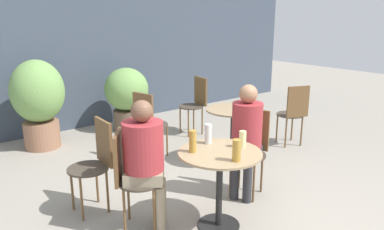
{
  "coord_description": "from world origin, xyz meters",
  "views": [
    {
      "loc": [
        -2.24,
        -2.24,
        1.92
      ],
      "look_at": [
        -0.14,
        0.44,
        0.98
      ],
      "focal_mm": 35.0,
      "sensor_mm": 36.0,
      "label": 1
    }
  ],
  "objects": [
    {
      "name": "beer_glass_2",
      "position": [
        -0.33,
        0.19,
        0.83
      ],
      "size": [
        0.06,
        0.06,
        0.2
      ],
      "color": "#B28433",
      "rests_on": "cafe_table_near"
    },
    {
      "name": "potted_plant_1",
      "position": [
        0.64,
        3.19,
        0.61
      ],
      "size": [
        0.72,
        0.72,
        1.05
      ],
      "color": "brown",
      "rests_on": "ground_plane"
    },
    {
      "name": "bistro_chair_0",
      "position": [
        0.6,
        0.36,
        0.55
      ],
      "size": [
        0.45,
        0.43,
        0.92
      ],
      "rotation": [
        0.0,
        0.0,
        -1.16
      ],
      "color": "#42382D",
      "rests_on": "ground_plane"
    },
    {
      "name": "cafe_table_far",
      "position": [
        1.02,
        1.06,
        0.55
      ],
      "size": [
        0.7,
        0.7,
        0.73
      ],
      "color": "black",
      "rests_on": "ground_plane"
    },
    {
      "name": "bistro_chair_3",
      "position": [
        1.44,
        2.35,
        0.55
      ],
      "size": [
        0.41,
        0.4,
        0.92
      ],
      "rotation": [
        0.0,
        0.0,
        4.6
      ],
      "color": "#42382D",
      "rests_on": "ground_plane"
    },
    {
      "name": "beer_glass_3",
      "position": [
        -0.17,
        -0.2,
        0.83
      ],
      "size": [
        0.07,
        0.07,
        0.19
      ],
      "color": "#B28433",
      "rests_on": "cafe_table_near"
    },
    {
      "name": "cafe_table_near",
      "position": [
        -0.14,
        0.04,
        0.56
      ],
      "size": [
        0.75,
        0.75,
        0.73
      ],
      "color": "black",
      "rests_on": "ground_plane"
    },
    {
      "name": "bistro_chair_2",
      "position": [
        2.17,
        0.98,
        0.55
      ],
      "size": [
        0.43,
        0.44,
        0.92
      ],
      "rotation": [
        0.0,
        0.0,
        2.77
      ],
      "color": "#42382D",
      "rests_on": "ground_plane"
    },
    {
      "name": "beer_glass_1",
      "position": [
        -0.08,
        0.27,
        0.83
      ],
      "size": [
        0.07,
        0.07,
        0.19
      ],
      "color": "silver",
      "rests_on": "cafe_table_near"
    },
    {
      "name": "seated_person_1",
      "position": [
        -0.67,
        0.43,
        0.71
      ],
      "size": [
        0.46,
        0.45,
        1.2
      ],
      "rotation": [
        0.0,
        0.0,
        0.93
      ],
      "color": "gray",
      "rests_on": "ground_plane"
    },
    {
      "name": "storefront_wall",
      "position": [
        0.0,
        3.82,
        1.5
      ],
      "size": [
        10.0,
        0.06,
        3.0
      ],
      "color": "#3D4756",
      "rests_on": "ground_plane"
    },
    {
      "name": "seated_person_0",
      "position": [
        0.46,
        0.3,
        0.73
      ],
      "size": [
        0.38,
        0.36,
        1.22
      ],
      "rotation": [
        0.0,
        0.0,
        -1.16
      ],
      "color": "#2D2D33",
      "rests_on": "ground_plane"
    },
    {
      "name": "ground_plane",
      "position": [
        0.0,
        0.0,
        0.0
      ],
      "size": [
        20.0,
        20.0,
        0.0
      ],
      "primitive_type": "plane",
      "color": "gray"
    },
    {
      "name": "bistro_chair_5",
      "position": [
        0.24,
        1.86,
        0.55
      ],
      "size": [
        0.43,
        0.41,
        0.92
      ],
      "rotation": [
        0.0,
        0.0,
        1.83
      ],
      "color": "#42382D",
      "rests_on": "ground_plane"
    },
    {
      "name": "bistro_chair_1",
      "position": [
        -0.79,
        0.52,
        0.55
      ],
      "size": [
        0.46,
        0.45,
        0.92
      ],
      "rotation": [
        0.0,
        0.0,
        0.93
      ],
      "color": "#42382D",
      "rests_on": "ground_plane"
    },
    {
      "name": "potted_plant_0",
      "position": [
        -0.76,
        3.2,
        0.73
      ],
      "size": [
        0.74,
        0.74,
        1.29
      ],
      "color": "#93664C",
      "rests_on": "ground_plane"
    },
    {
      "name": "bistro_chair_4",
      "position": [
        -0.87,
        1.02,
        0.55
      ],
      "size": [
        0.4,
        0.4,
        0.92
      ],
      "rotation": [
        0.0,
        0.0,
        4.68
      ],
      "color": "#42382D",
      "rests_on": "ground_plane"
    },
    {
      "name": "beer_glass_0",
      "position": [
        0.1,
        0.0,
        0.81
      ],
      "size": [
        0.06,
        0.06,
        0.15
      ],
      "color": "beige",
      "rests_on": "cafe_table_near"
    }
  ]
}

